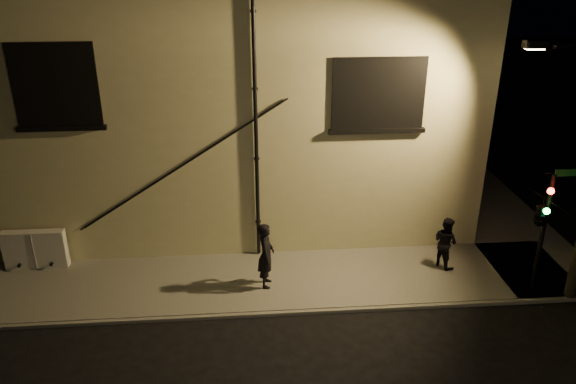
{
  "coord_description": "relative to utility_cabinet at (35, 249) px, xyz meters",
  "views": [
    {
      "loc": [
        -2.13,
        -11.97,
        8.78
      ],
      "look_at": [
        -1.0,
        1.8,
        2.64
      ],
      "focal_mm": 35.0,
      "sensor_mm": 36.0,
      "label": 1
    }
  ],
  "objects": [
    {
      "name": "ground",
      "position": [
        8.26,
        -2.7,
        -0.7
      ],
      "size": [
        90.0,
        90.0,
        0.0
      ],
      "primitive_type": "plane",
      "color": "black"
    },
    {
      "name": "sidewalk",
      "position": [
        9.48,
        1.69,
        -0.64
      ],
      "size": [
        21.0,
        16.0,
        0.12
      ],
      "color": "#66655B",
      "rests_on": "ground"
    },
    {
      "name": "building",
      "position": [
        5.26,
        6.29,
        3.71
      ],
      "size": [
        16.2,
        12.23,
        8.8
      ],
      "color": "#C7C48F",
      "rests_on": "ground"
    },
    {
      "name": "utility_cabinet",
      "position": [
        0.0,
        0.0,
        0.0
      ],
      "size": [
        1.76,
        0.3,
        1.16
      ],
      "primitive_type": "cube",
      "color": "silver",
      "rests_on": "sidewalk"
    },
    {
      "name": "pedestrian_a",
      "position": [
        6.61,
        -1.49,
        0.36
      ],
      "size": [
        0.51,
        0.72,
        1.88
      ],
      "primitive_type": "imported",
      "rotation": [
        0.0,
        0.0,
        1.48
      ],
      "color": "black",
      "rests_on": "sidewalk"
    },
    {
      "name": "pedestrian_b",
      "position": [
        11.82,
        -0.89,
        0.19
      ],
      "size": [
        0.87,
        0.94,
        1.55
      ],
      "primitive_type": "imported",
      "rotation": [
        0.0,
        0.0,
        2.07
      ],
      "color": "black",
      "rests_on": "sidewalk"
    },
    {
      "name": "traffic_signal",
      "position": [
        13.68,
        -2.32,
        1.76
      ],
      "size": [
        1.27,
        2.04,
        3.47
      ],
      "color": "black",
      "rests_on": "sidewalk"
    }
  ]
}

